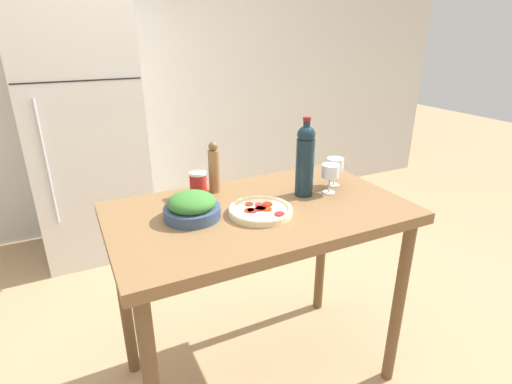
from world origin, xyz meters
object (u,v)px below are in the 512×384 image
object	(u,v)px
homemade_pizza	(260,210)
salad_bowl	(192,207)
refrigerator	(85,133)
wine_glass_far	(335,165)
wine_bottle	(305,159)
wine_glass_near	(330,172)
salt_canister	(198,184)
pepper_mill	(214,168)

from	to	relation	value
homemade_pizza	salad_bowl	bearing A→B (deg)	161.46
refrigerator	wine_glass_far	world-z (taller)	refrigerator
wine_bottle	salad_bowl	xyz separation A→B (m)	(-0.54, -0.01, -0.12)
wine_bottle	wine_glass_near	world-z (taller)	wine_bottle
wine_bottle	homemade_pizza	world-z (taller)	wine_bottle
wine_glass_near	salad_bowl	bearing A→B (deg)	177.88
wine_glass_far	homemade_pizza	distance (m)	0.50
wine_bottle	salt_canister	distance (m)	0.49
wine_glass_near	wine_glass_far	size ratio (longest dim) A/B	1.00
wine_glass_near	wine_glass_far	distance (m)	0.11
refrigerator	wine_bottle	world-z (taller)	refrigerator
salad_bowl	salt_canister	size ratio (longest dim) A/B	1.91
refrigerator	wine_glass_near	size ratio (longest dim) A/B	13.56
salad_bowl	salt_canister	world-z (taller)	salt_canister
wine_glass_far	salad_bowl	world-z (taller)	wine_glass_far
wine_glass_near	wine_glass_far	world-z (taller)	same
pepper_mill	salad_bowl	size ratio (longest dim) A/B	1.05
wine_glass_far	salt_canister	world-z (taller)	wine_glass_far
salad_bowl	wine_bottle	bearing A→B (deg)	0.72
wine_bottle	salad_bowl	distance (m)	0.55
refrigerator	homemade_pizza	distance (m)	1.88
homemade_pizza	salt_canister	xyz separation A→B (m)	(-0.17, 0.29, 0.04)
wine_glass_near	wine_bottle	bearing A→B (deg)	165.54
wine_glass_near	pepper_mill	distance (m)	0.54
wine_glass_far	salad_bowl	distance (m)	0.74
wine_glass_far	salad_bowl	xyz separation A→B (m)	(-0.73, -0.05, -0.05)
wine_glass_far	homemade_pizza	bearing A→B (deg)	-164.01
wine_glass_near	salad_bowl	world-z (taller)	wine_glass_near
wine_glass_far	homemade_pizza	xyz separation A→B (m)	(-0.47, -0.13, -0.09)
wine_glass_far	wine_glass_near	bearing A→B (deg)	-138.32
wine_glass_near	salt_canister	world-z (taller)	wine_glass_near
wine_glass_near	salad_bowl	size ratio (longest dim) A/B	0.60
homemade_pizza	salt_canister	size ratio (longest dim) A/B	2.21
salad_bowl	wine_glass_near	bearing A→B (deg)	-2.12
pepper_mill	homemade_pizza	size ratio (longest dim) A/B	0.91
wine_bottle	homemade_pizza	bearing A→B (deg)	-160.60
wine_glass_near	salad_bowl	distance (m)	0.66
wine_bottle	refrigerator	bearing A→B (deg)	115.32
salad_bowl	homemade_pizza	size ratio (longest dim) A/B	0.86
wine_bottle	pepper_mill	bearing A→B (deg)	147.87
salt_canister	salad_bowl	bearing A→B (deg)	-115.41
salad_bowl	salt_canister	xyz separation A→B (m)	(0.09, 0.20, 0.01)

